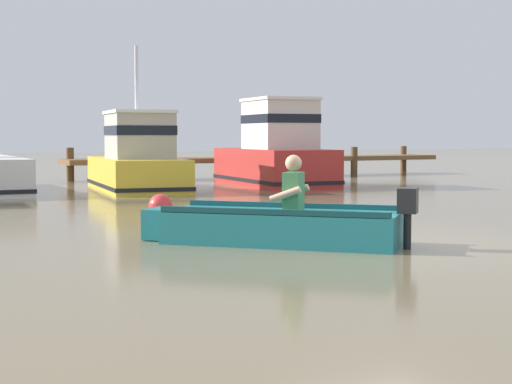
{
  "coord_description": "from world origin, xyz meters",
  "views": [
    {
      "loc": [
        -6.59,
        -8.8,
        1.44
      ],
      "look_at": [
        -0.65,
        2.56,
        0.55
      ],
      "focal_mm": 57.02,
      "sensor_mm": 36.0,
      "label": 1
    }
  ],
  "objects_px": {
    "moored_boat_red": "(276,154)",
    "mooring_buoy": "(161,206)",
    "rowboat_with_person": "(277,225)",
    "moored_boat_yellow": "(138,161)"
  },
  "relations": [
    {
      "from": "rowboat_with_person",
      "to": "moored_boat_red",
      "type": "distance_m",
      "value": 12.68
    },
    {
      "from": "rowboat_with_person",
      "to": "mooring_buoy",
      "type": "height_order",
      "value": "rowboat_with_person"
    },
    {
      "from": "moored_boat_red",
      "to": "mooring_buoy",
      "type": "xyz_separation_m",
      "value": [
        -6.28,
        -7.17,
        -0.71
      ]
    },
    {
      "from": "moored_boat_yellow",
      "to": "mooring_buoy",
      "type": "bearing_deg",
      "value": -106.24
    },
    {
      "from": "moored_boat_yellow",
      "to": "moored_boat_red",
      "type": "distance_m",
      "value": 4.22
    },
    {
      "from": "rowboat_with_person",
      "to": "mooring_buoy",
      "type": "distance_m",
      "value": 3.92
    },
    {
      "from": "mooring_buoy",
      "to": "moored_boat_yellow",
      "type": "bearing_deg",
      "value": 73.76
    },
    {
      "from": "moored_boat_red",
      "to": "mooring_buoy",
      "type": "height_order",
      "value": "moored_boat_red"
    },
    {
      "from": "moored_boat_yellow",
      "to": "mooring_buoy",
      "type": "distance_m",
      "value": 7.4
    },
    {
      "from": "moored_boat_red",
      "to": "moored_boat_yellow",
      "type": "bearing_deg",
      "value": -178.87
    }
  ]
}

